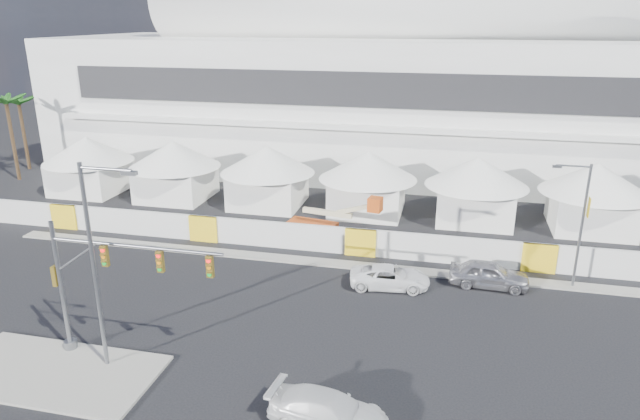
% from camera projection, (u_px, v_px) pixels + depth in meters
% --- Properties ---
extents(ground, '(160.00, 160.00, 0.00)m').
position_uv_depth(ground, '(196.00, 355.00, 28.76)').
color(ground, black).
rests_on(ground, ground).
extents(median_island, '(10.00, 5.00, 0.15)m').
position_uv_depth(median_island, '(53.00, 372.00, 27.26)').
color(median_island, gray).
rests_on(median_island, ground).
extents(far_curb, '(80.00, 1.20, 0.12)m').
position_uv_depth(far_curb, '(574.00, 287.00, 35.94)').
color(far_curb, gray).
rests_on(far_curb, ground).
extents(stadium, '(80.00, 24.80, 21.98)m').
position_uv_depth(stadium, '(427.00, 81.00, 62.05)').
color(stadium, silver).
rests_on(stadium, ground).
extents(tent_row, '(53.40, 8.40, 5.40)m').
position_uv_depth(tent_row, '(317.00, 174.00, 49.74)').
color(tent_row, white).
rests_on(tent_row, ground).
extents(hoarding_fence, '(70.00, 0.25, 2.00)m').
position_uv_depth(hoarding_fence, '(361.00, 242.00, 40.50)').
color(hoarding_fence, silver).
rests_on(hoarding_fence, ground).
extents(palm_cluster, '(10.60, 10.60, 8.55)m').
position_uv_depth(palm_cluster, '(20.00, 108.00, 60.93)').
color(palm_cluster, '#47331E').
rests_on(palm_cluster, ground).
extents(sedan_silver, '(2.17, 4.98, 1.67)m').
position_uv_depth(sedan_silver, '(489.00, 274.00, 35.85)').
color(sedan_silver, '#A1A1A5').
rests_on(sedan_silver, ground).
extents(pickup_curb, '(2.83, 5.21, 1.39)m').
position_uv_depth(pickup_curb, '(390.00, 277.00, 35.80)').
color(pickup_curb, white).
rests_on(pickup_curb, ground).
extents(pickup_near, '(2.71, 5.36, 1.49)m').
position_uv_depth(pickup_near, '(329.00, 411.00, 23.58)').
color(pickup_near, silver).
rests_on(pickup_near, ground).
extents(traffic_mast, '(9.02, 0.67, 6.88)m').
position_uv_depth(traffic_mast, '(96.00, 284.00, 27.51)').
color(traffic_mast, gray).
rests_on(traffic_mast, median_island).
extents(streetlight_median, '(2.80, 0.28, 10.11)m').
position_uv_depth(streetlight_median, '(97.00, 255.00, 25.93)').
color(streetlight_median, slate).
rests_on(streetlight_median, median_island).
extents(streetlight_curb, '(2.37, 0.53, 8.01)m').
position_uv_depth(streetlight_curb, '(580.00, 218.00, 34.52)').
color(streetlight_curb, gray).
rests_on(streetlight_curb, ground).
extents(boom_lift, '(7.56, 2.29, 3.76)m').
position_uv_depth(boom_lift, '(321.00, 225.00, 43.85)').
color(boom_lift, '#C44912').
rests_on(boom_lift, ground).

